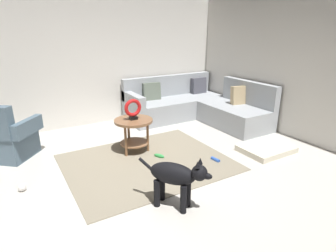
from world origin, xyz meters
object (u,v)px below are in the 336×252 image
object	(u,v)px
torus_sculpture	(133,109)
dog_toy_ball	(22,188)
dog_bed_mat	(266,149)
dog_toy_rope	(215,160)
side_table	(134,127)
sectional_couch	(196,107)
dog_toy_bone	(159,156)
dog	(176,176)
armchair	(7,138)

from	to	relation	value
torus_sculpture	dog_toy_ball	xyz separation A→B (m)	(-1.67, -0.38, -0.66)
dog_bed_mat	dog_toy_rope	world-z (taller)	dog_bed_mat
dog_toy_ball	side_table	bearing A→B (deg)	12.73
sectional_couch	side_table	xyz separation A→B (m)	(-1.83, -0.85, 0.12)
dog_toy_bone	sectional_couch	bearing A→B (deg)	38.06
side_table	dog_toy_bone	xyz separation A→B (m)	(0.23, -0.41, -0.39)
dog	dog_toy_ball	xyz separation A→B (m)	(-1.45, 1.22, -0.33)
dog_bed_mat	dog_toy_bone	xyz separation A→B (m)	(-1.59, 0.68, -0.01)
dog	dog_toy_rope	size ratio (longest dim) A/B	4.76
torus_sculpture	dog_toy_bone	world-z (taller)	torus_sculpture
side_table	dog_toy_ball	size ratio (longest dim) A/B	6.34
torus_sculpture	dog_bed_mat	bearing A→B (deg)	-30.74
dog_toy_rope	dog_toy_bone	bearing A→B (deg)	141.33
armchair	dog_toy_bone	distance (m)	2.30
armchair	dog	world-z (taller)	armchair
sectional_couch	dog_toy_ball	size ratio (longest dim) A/B	23.77
sectional_couch	dog	xyz separation A→B (m)	(-2.05, -2.45, 0.09)
armchair	side_table	bearing A→B (deg)	17.24
dog_bed_mat	side_table	bearing A→B (deg)	149.26
torus_sculpture	sectional_couch	bearing A→B (deg)	24.90
sectional_couch	armchair	distance (m)	3.58
armchair	dog	distance (m)	2.79
armchair	dog_bed_mat	distance (m)	4.01
armchair	dog_toy_rope	world-z (taller)	armchair
dog	sectional_couch	bearing A→B (deg)	-166.17
sectional_couch	torus_sculpture	bearing A→B (deg)	-155.10
dog_bed_mat	dog_toy_ball	world-z (taller)	dog_toy_ball
side_table	sectional_couch	bearing A→B (deg)	24.90
dog_bed_mat	dog_toy_rope	xyz separation A→B (m)	(-0.93, 0.14, -0.02)
dog_toy_ball	sectional_couch	bearing A→B (deg)	19.33
torus_sculpture	dog_toy_bone	xyz separation A→B (m)	(0.23, -0.41, -0.68)
sectional_couch	dog_bed_mat	world-z (taller)	sectional_couch
dog_bed_mat	dog_toy_bone	bearing A→B (deg)	157.01
dog	dog_bed_mat	bearing A→B (deg)	157.98
torus_sculpture	dog_toy_rope	distance (m)	1.47
dog_bed_mat	dog_toy_ball	xyz separation A→B (m)	(-3.49, 0.71, 0.00)
dog_toy_ball	dog_toy_bone	xyz separation A→B (m)	(1.89, -0.03, -0.02)
dog_toy_ball	dog_toy_rope	xyz separation A→B (m)	(2.56, -0.56, -0.02)
dog_bed_mat	dog	world-z (taller)	dog
dog_toy_rope	dog_toy_bone	xyz separation A→B (m)	(-0.67, 0.53, 0.00)
torus_sculpture	dog_toy_bone	distance (m)	0.83
sectional_couch	dog_toy_rope	size ratio (longest dim) A/B	14.97
dog_bed_mat	torus_sculpture	bearing A→B (deg)	149.26
armchair	dog_toy_bone	size ratio (longest dim) A/B	5.55
sectional_couch	dog_bed_mat	bearing A→B (deg)	-90.36
dog_bed_mat	dog_toy_bone	world-z (taller)	dog_bed_mat
dog_toy_rope	dog_toy_bone	world-z (taller)	dog_toy_bone
dog	dog_toy_rope	xyz separation A→B (m)	(1.11, 0.66, -0.35)
armchair	dog_toy_ball	distance (m)	1.15
side_table	dog_toy_rope	xyz separation A→B (m)	(0.89, -0.94, -0.39)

